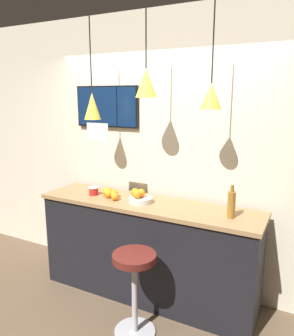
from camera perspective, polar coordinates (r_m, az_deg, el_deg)
name	(u,v)px	position (r m, az deg, el deg)	size (l,w,h in m)	color
ground_plane	(110,336)	(3.22, -6.48, -27.13)	(14.00, 14.00, 0.00)	brown
back_wall	(164,153)	(3.50, 2.94, 2.56)	(8.00, 0.06, 2.90)	beige
service_counter	(147,250)	(3.45, 0.00, -14.01)	(2.27, 0.56, 1.02)	black
bar_stool	(134,278)	(2.94, -2.20, -18.52)	(0.37, 0.37, 0.75)	#B7B7BC
fruit_bowl	(140,197)	(3.24, -1.31, -5.15)	(0.23, 0.23, 0.14)	beige
orange_pile	(110,193)	(3.44, -6.39, -4.41)	(0.27, 0.22, 0.08)	orange
juice_bottle	(231,204)	(2.92, 14.48, -6.08)	(0.07, 0.07, 0.29)	olive
spread_jar	(94,191)	(3.54, -9.28, -3.96)	(0.10, 0.10, 0.08)	red
pendant_lamp_left	(92,106)	(3.40, -9.51, 10.67)	(0.17, 0.17, 0.99)	black
pendant_lamp_middle	(146,83)	(3.08, -0.17, 14.61)	(0.20, 0.20, 0.77)	black
pendant_lamp_right	(211,96)	(2.84, 11.10, 12.24)	(0.18, 0.18, 0.86)	black
mounted_tv	(107,107)	(3.73, -7.02, 10.56)	(0.79, 0.04, 0.45)	black
hanging_menu_board	(97,132)	(3.16, -8.62, 6.21)	(0.24, 0.01, 0.17)	white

